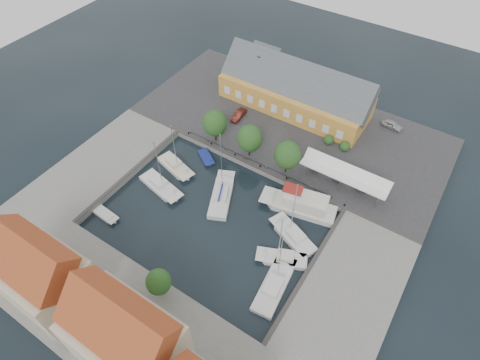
% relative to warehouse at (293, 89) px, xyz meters
% --- Properties ---
extents(ground, '(140.00, 140.00, 0.00)m').
position_rel_warehouse_xyz_m(ground, '(2.60, -28.36, -4.43)').
color(ground, black).
rests_on(ground, ground).
extents(north_quay, '(56.00, 26.00, 1.00)m').
position_rel_warehouse_xyz_m(north_quay, '(2.60, -5.36, -3.93)').
color(north_quay, '#2D2D30').
rests_on(north_quay, ground).
extents(west_quay, '(12.00, 24.00, 1.00)m').
position_rel_warehouse_xyz_m(west_quay, '(-19.40, -30.36, -3.93)').
color(west_quay, slate).
rests_on(west_quay, ground).
extents(east_quay, '(12.00, 24.00, 1.00)m').
position_rel_warehouse_xyz_m(east_quay, '(24.60, -30.36, -3.93)').
color(east_quay, slate).
rests_on(east_quay, ground).
extents(south_bank, '(56.00, 14.00, 1.00)m').
position_rel_warehouse_xyz_m(south_bank, '(2.60, -49.36, -3.93)').
color(south_bank, slate).
rests_on(south_bank, ground).
extents(quay_edge_fittings, '(56.00, 24.72, 0.40)m').
position_rel_warehouse_xyz_m(quay_edge_fittings, '(2.62, -23.61, -3.37)').
color(quay_edge_fittings, '#383533').
rests_on(quay_edge_fittings, north_quay).
extents(warehouse, '(28.56, 14.00, 9.55)m').
position_rel_warehouse_xyz_m(warehouse, '(0.00, 0.00, 0.00)').
color(warehouse, '#C1852F').
rests_on(warehouse, north_quay).
extents(tent_canopy, '(14.00, 4.00, 2.83)m').
position_rel_warehouse_xyz_m(tent_canopy, '(16.60, -13.86, -0.74)').
color(tent_canopy, white).
rests_on(tent_canopy, north_quay).
extents(quay_trees, '(18.20, 4.20, 6.30)m').
position_rel_warehouse_xyz_m(quay_trees, '(0.60, -16.36, 0.45)').
color(quay_trees, black).
rests_on(quay_trees, north_quay).
extents(car_silver, '(4.00, 1.90, 1.32)m').
position_rel_warehouse_xyz_m(car_silver, '(18.50, 3.82, -2.77)').
color(car_silver, '#B0B3B9').
rests_on(car_silver, north_quay).
extents(car_red, '(1.65, 4.08, 1.32)m').
position_rel_warehouse_xyz_m(car_red, '(-6.35, -9.02, -2.77)').
color(car_red, '#501712').
rests_on(car_red, north_quay).
extents(center_sailboat, '(6.60, 9.89, 13.21)m').
position_rel_warehouse_xyz_m(center_sailboat, '(1.49, -25.98, -4.06)').
color(center_sailboat, silver).
rests_on(center_sailboat, ground).
extents(trawler, '(12.26, 5.84, 5.00)m').
position_rel_warehouse_xyz_m(trawler, '(12.99, -21.21, -3.41)').
color(trawler, silver).
rests_on(trawler, ground).
extents(east_boat_a, '(8.54, 5.67, 11.65)m').
position_rel_warehouse_xyz_m(east_boat_a, '(14.55, -26.47, -4.17)').
color(east_boat_a, silver).
rests_on(east_boat_a, ground).
extents(east_boat_b, '(7.48, 4.96, 10.02)m').
position_rel_warehouse_xyz_m(east_boat_b, '(15.05, -30.55, -4.17)').
color(east_boat_b, silver).
rests_on(east_boat_b, ground).
extents(east_boat_c, '(3.89, 9.56, 11.77)m').
position_rel_warehouse_xyz_m(east_boat_c, '(16.07, -34.89, -4.17)').
color(east_boat_c, silver).
rests_on(east_boat_c, ground).
extents(west_boat_b, '(7.86, 4.41, 10.42)m').
position_rel_warehouse_xyz_m(west_boat_b, '(-8.80, -24.87, -4.17)').
color(west_boat_b, beige).
rests_on(west_boat_b, ground).
extents(west_boat_c, '(8.73, 4.29, 11.38)m').
position_rel_warehouse_xyz_m(west_boat_c, '(-8.01, -29.60, -4.17)').
color(west_boat_c, silver).
rests_on(west_boat_c, ground).
extents(launch_sw, '(4.55, 1.99, 0.98)m').
position_rel_warehouse_xyz_m(launch_sw, '(-11.26, -38.54, -4.34)').
color(launch_sw, silver).
rests_on(launch_sw, ground).
extents(launch_nw, '(4.52, 3.77, 0.88)m').
position_rel_warehouse_xyz_m(launch_nw, '(-5.82, -20.20, -4.34)').
color(launch_nw, navy).
rests_on(launch_nw, ground).
extents(townhouses, '(36.30, 8.50, 12.00)m').
position_rel_warehouse_xyz_m(townhouses, '(4.52, -51.60, 1.40)').
color(townhouses, beige).
rests_on(townhouses, south_bank).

